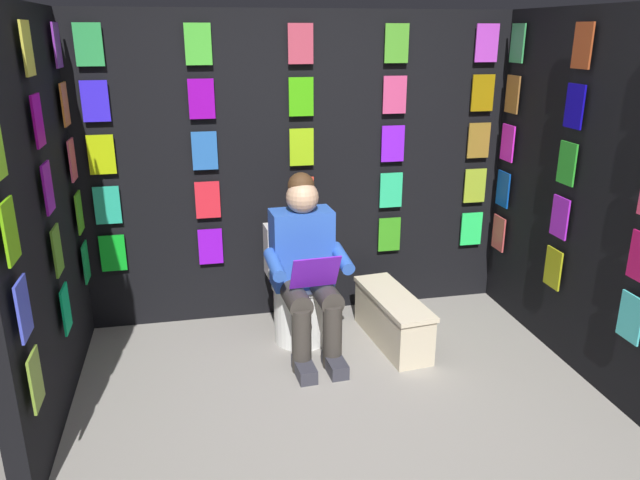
# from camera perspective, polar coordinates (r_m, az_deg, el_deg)

# --- Properties ---
(ground_plane) EXTENTS (30.00, 30.00, 0.00)m
(ground_plane) POSITION_cam_1_polar(r_m,az_deg,el_deg) (3.22, 4.61, -20.38)
(ground_plane) COLOR gray
(display_wall_back) EXTENTS (3.16, 0.14, 2.18)m
(display_wall_back) POSITION_cam_1_polar(r_m,az_deg,el_deg) (4.44, -1.90, 6.63)
(display_wall_back) COLOR black
(display_wall_back) RESTS_ON ground
(display_wall_left) EXTENTS (0.14, 1.84, 2.18)m
(display_wall_left) POSITION_cam_1_polar(r_m,az_deg,el_deg) (4.15, 22.74, 4.30)
(display_wall_left) COLOR black
(display_wall_left) RESTS_ON ground
(display_wall_right) EXTENTS (0.14, 1.84, 2.18)m
(display_wall_right) POSITION_cam_1_polar(r_m,az_deg,el_deg) (3.53, -25.01, 1.62)
(display_wall_right) COLOR black
(display_wall_right) RESTS_ON ground
(toilet) EXTENTS (0.42, 0.57, 0.77)m
(toilet) POSITION_cam_1_polar(r_m,az_deg,el_deg) (4.25, -2.00, -4.83)
(toilet) COLOR white
(toilet) RESTS_ON ground
(person_reading) EXTENTS (0.54, 0.70, 1.19)m
(person_reading) POSITION_cam_1_polar(r_m,az_deg,el_deg) (3.94, -1.29, -2.47)
(person_reading) COLOR blue
(person_reading) RESTS_ON ground
(comic_longbox_near) EXTENTS (0.35, 0.83, 0.35)m
(comic_longbox_near) POSITION_cam_1_polar(r_m,az_deg,el_deg) (4.24, 6.79, -7.30)
(comic_longbox_near) COLOR beige
(comic_longbox_near) RESTS_ON ground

